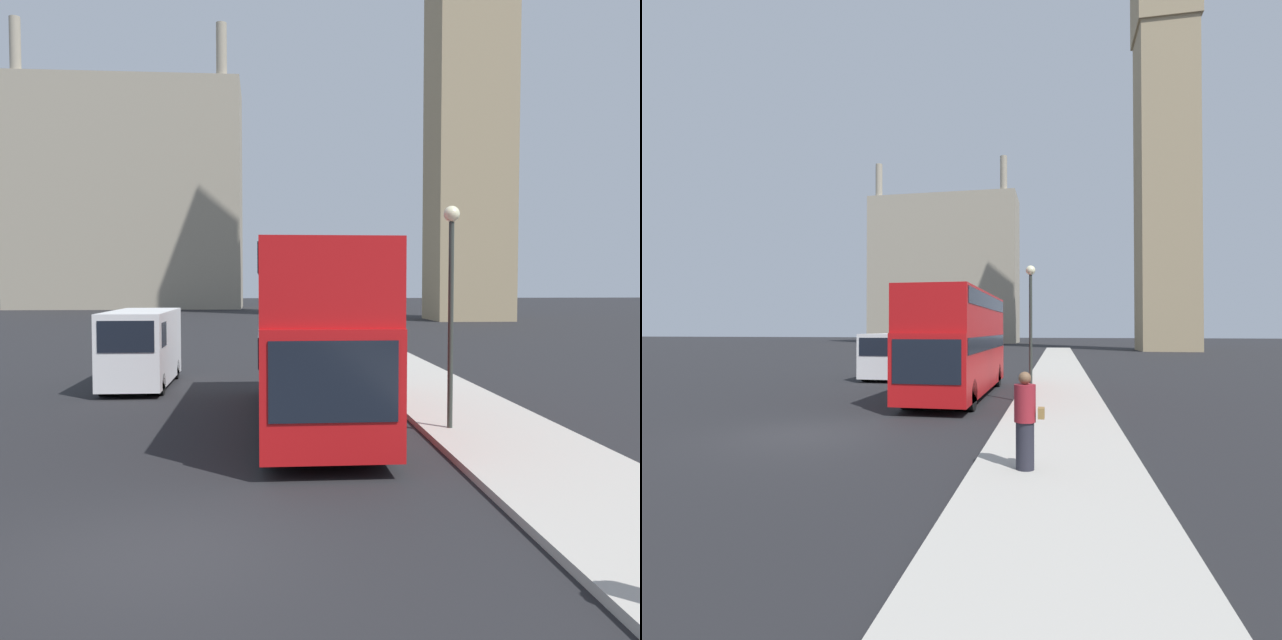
% 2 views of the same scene
% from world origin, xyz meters
% --- Properties ---
extents(ground_plane, '(300.00, 300.00, 0.00)m').
position_xyz_m(ground_plane, '(0.00, 0.00, 0.00)').
color(ground_plane, black).
extents(sidewalk_strip, '(3.25, 120.00, 0.15)m').
position_xyz_m(sidewalk_strip, '(6.63, 0.00, 0.07)').
color(sidewalk_strip, '#ADA89E').
rests_on(sidewalk_strip, ground_plane).
extents(clock_tower, '(7.54, 7.71, 65.07)m').
position_xyz_m(clock_tower, '(20.34, 55.63, 33.42)').
color(clock_tower, tan).
rests_on(clock_tower, ground_plane).
extents(building_block_distant, '(29.93, 11.41, 36.36)m').
position_xyz_m(building_block_distant, '(-16.41, 88.47, 14.94)').
color(building_block_distant, '#9E937F').
rests_on(building_block_distant, ground_plane).
extents(red_double_decker_bus, '(2.59, 10.57, 4.27)m').
position_xyz_m(red_double_decker_bus, '(2.58, 8.19, 2.39)').
color(red_double_decker_bus, '#B71114').
rests_on(red_double_decker_bus, ground_plane).
extents(white_van, '(1.97, 5.52, 2.53)m').
position_xyz_m(white_van, '(-2.62, 14.67, 1.35)').
color(white_van, white).
rests_on(white_van, ground_plane).
extents(pedestrian, '(0.57, 0.41, 1.83)m').
position_xyz_m(pedestrian, '(6.03, -2.74, 1.06)').
color(pedestrian, '#23232D').
rests_on(pedestrian, sidewalk_strip).
extents(street_lamp, '(0.36, 0.36, 5.03)m').
position_xyz_m(street_lamp, '(5.62, 6.68, 3.51)').
color(street_lamp, '#2D332D').
rests_on(street_lamp, sidewalk_strip).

